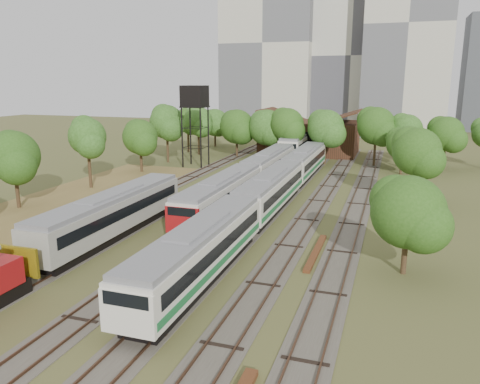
% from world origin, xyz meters
% --- Properties ---
extents(ground, '(240.00, 240.00, 0.00)m').
position_xyz_m(ground, '(0.00, 0.00, 0.00)').
color(ground, '#475123').
rests_on(ground, ground).
extents(dry_grass_patch, '(14.00, 60.00, 0.04)m').
position_xyz_m(dry_grass_patch, '(-18.00, 8.00, 0.02)').
color(dry_grass_patch, brown).
rests_on(dry_grass_patch, ground).
extents(tracks, '(24.60, 80.00, 0.19)m').
position_xyz_m(tracks, '(-0.67, 25.00, 0.04)').
color(tracks, '#4C473D').
rests_on(tracks, ground).
extents(railcar_red_set, '(2.83, 34.58, 3.49)m').
position_xyz_m(railcar_red_set, '(-2.00, 25.76, 1.84)').
color(railcar_red_set, black).
rests_on(railcar_red_set, ground).
extents(railcar_green_set, '(2.88, 52.07, 3.55)m').
position_xyz_m(railcar_green_set, '(2.00, 20.19, 1.88)').
color(railcar_green_set, black).
rests_on(railcar_green_set, ground).
extents(railcar_rear, '(3.16, 16.08, 3.92)m').
position_xyz_m(railcar_rear, '(-2.00, 53.01, 2.07)').
color(railcar_rear, black).
rests_on(railcar_rear, ground).
extents(old_grey_coach, '(2.87, 18.00, 3.55)m').
position_xyz_m(old_grey_coach, '(-8.00, 8.33, 1.94)').
color(old_grey_coach, black).
rests_on(old_grey_coach, ground).
extents(water_tower, '(3.38, 3.38, 11.67)m').
position_xyz_m(water_tower, '(-14.65, 40.02, 9.84)').
color(water_tower, black).
rests_on(water_tower, ground).
extents(rail_pile_far, '(0.47, 7.55, 0.25)m').
position_xyz_m(rail_pile_far, '(8.20, 9.57, 0.12)').
color(rail_pile_far, brown).
rests_on(rail_pile_far, ground).
extents(maintenance_shed, '(16.45, 11.55, 7.58)m').
position_xyz_m(maintenance_shed, '(-1.00, 57.98, 2.91)').
color(maintenance_shed, '#362113').
rests_on(maintenance_shed, ground).
extents(tree_band_left, '(7.31, 72.84, 8.79)m').
position_xyz_m(tree_band_left, '(-20.37, 30.44, 5.19)').
color(tree_band_left, '#382616').
rests_on(tree_band_left, ground).
extents(tree_band_far, '(48.76, 8.72, 8.65)m').
position_xyz_m(tree_band_far, '(1.48, 49.13, 5.37)').
color(tree_band_far, '#382616').
rests_on(tree_band_far, ground).
extents(tree_band_right, '(5.75, 39.82, 7.85)m').
position_xyz_m(tree_band_right, '(14.56, 24.53, 4.62)').
color(tree_band_right, '#382616').
rests_on(tree_band_right, ground).
extents(tower_left, '(22.00, 16.00, 42.00)m').
position_xyz_m(tower_left, '(-18.00, 95.00, 21.00)').
color(tower_left, beige).
rests_on(tower_left, ground).
extents(tower_centre, '(20.00, 18.00, 36.00)m').
position_xyz_m(tower_centre, '(2.00, 100.00, 18.00)').
color(tower_centre, beige).
rests_on(tower_centre, ground).
extents(tower_right, '(18.00, 16.00, 48.00)m').
position_xyz_m(tower_right, '(14.00, 92.00, 24.00)').
color(tower_right, beige).
rests_on(tower_right, ground).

